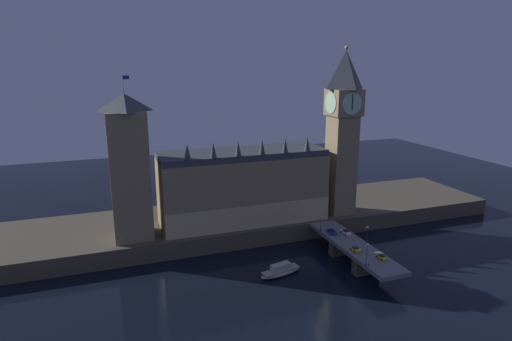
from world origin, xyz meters
TOP-DOWN VIEW (x-y plane):
  - ground_plane at (0.00, 0.00)m, footprint 400.00×400.00m
  - embankment at (0.00, 39.00)m, footprint 220.00×42.00m
  - parliament_hall at (-1.82, 31.14)m, footprint 63.80×21.66m
  - clock_tower at (38.57, 26.41)m, footprint 12.09×12.20m
  - victoria_tower at (-43.81, 28.02)m, footprint 13.30×13.30m
  - bridge at (26.24, -5.00)m, footprint 10.43×46.00m
  - car_northbound_lead at (23.94, 6.19)m, footprint 1.97×4.52m
  - car_northbound_trail at (23.94, -9.43)m, footprint 2.07×3.96m
  - car_southbound_lead at (28.53, -17.27)m, footprint 1.92×3.90m
  - car_southbound_trail at (28.53, 4.20)m, footprint 2.12×4.61m
  - pedestrian_near_rail at (21.65, -20.42)m, footprint 0.38×0.38m
  - street_lamp_near at (21.25, -19.72)m, footprint 1.34×0.60m
  - street_lamp_mid at (31.23, -5.00)m, footprint 1.34×0.60m
  - street_lamp_far at (21.25, 9.72)m, footprint 1.34×0.60m
  - boat_upstream at (-0.58, -4.66)m, footprint 15.54×7.38m

SIDE VIEW (x-z plane):
  - ground_plane at x=0.00m, z-range 0.00..0.00m
  - boat_upstream at x=-0.58m, z-range -0.52..3.34m
  - embankment at x=0.00m, z-range 0.00..6.56m
  - bridge at x=26.24m, z-range 1.64..8.46m
  - car_southbound_lead at x=28.53m, z-range 6.77..8.09m
  - car_northbound_lead at x=23.94m, z-range 6.77..8.12m
  - car_northbound_trail at x=23.94m, z-range 6.77..8.15m
  - car_southbound_trail at x=28.53m, z-range 6.77..8.20m
  - pedestrian_near_rail at x=21.65m, z-range 6.87..8.60m
  - street_lamp_far at x=21.25m, z-range 7.56..13.45m
  - street_lamp_mid at x=31.23m, z-range 7.58..13.61m
  - street_lamp_near at x=21.25m, z-range 7.73..15.05m
  - parliament_hall at x=-1.82m, z-range 3.72..37.24m
  - victoria_tower at x=-43.81m, z-range 3.66..60.30m
  - clock_tower at x=38.57m, z-range 8.50..75.34m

